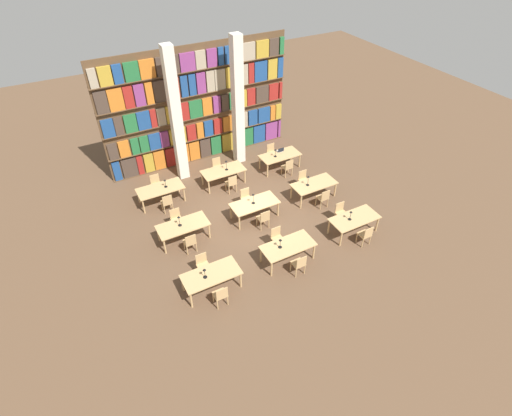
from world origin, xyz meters
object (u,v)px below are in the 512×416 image
(reading_table_8, at_px, (280,156))
(chair_12, at_px, (167,202))
(reading_table_3, at_px, (183,226))
(desk_lamp_1, at_px, (280,242))
(pillar_center, at_px, (238,103))
(reading_table_4, at_px, (255,204))
(chair_4, at_px, (366,235))
(reading_table_2, at_px, (354,219))
(desk_lamp_3, at_px, (179,219))
(chair_11, at_px, (303,180))
(chair_13, at_px, (156,184))
(chair_1, at_px, (203,264))
(chair_9, at_px, (246,198))
(desk_lamp_5, at_px, (308,179))
(chair_17, at_px, (272,152))
(reading_table_0, at_px, (211,276))
(desk_lamp_0, at_px, (205,272))
(reading_table_7, at_px, (223,172))
(chair_2, at_px, (299,264))
(reading_table_1, at_px, (288,247))
(desk_lamp_7, at_px, (226,163))
(chair_3, at_px, (277,238))
(chair_10, at_px, (323,198))
(pillar_left, at_px, (176,117))
(laptop, at_px, (280,151))
(chair_14, at_px, (232,183))
(desk_lamp_2, at_px, (351,214))
(chair_15, at_px, (218,166))
(reading_table_6, at_px, (160,190))
(desk_lamp_4, at_px, (253,197))
(chair_0, at_px, (221,295))
(chair_6, at_px, (190,242))
(reading_table_5, at_px, (314,185))
(chair_8, at_px, (264,218))

(reading_table_8, bearing_deg, chair_12, -173.65)
(reading_table_3, bearing_deg, desk_lamp_1, -46.59)
(pillar_center, distance_m, reading_table_4, 5.03)
(chair_4, bearing_deg, chair_12, 137.58)
(reading_table_2, distance_m, desk_lamp_3, 6.66)
(chair_11, xyz_separation_m, chair_13, (-5.86, 2.80, 0.00))
(chair_1, height_order, chair_9, same)
(desk_lamp_5, relative_size, chair_17, 0.54)
(reading_table_0, bearing_deg, desk_lamp_3, 91.48)
(desk_lamp_0, distance_m, reading_table_7, 6.28)
(desk_lamp_0, distance_m, chair_2, 3.29)
(reading_table_1, xyz_separation_m, desk_lamp_7, (0.13, 5.41, 0.41))
(chair_3, height_order, chair_13, same)
(desk_lamp_1, relative_size, reading_table_8, 0.21)
(chair_10, relative_size, reading_table_7, 0.46)
(desk_lamp_0, xyz_separation_m, chair_17, (6.04, 6.09, -0.51))
(pillar_left, distance_m, chair_17, 5.05)
(desk_lamp_0, bearing_deg, laptop, 42.05)
(reading_table_4, height_order, chair_14, chair_14)
(chair_4, bearing_deg, desk_lamp_7, 115.23)
(desk_lamp_2, distance_m, desk_lamp_3, 6.44)
(desk_lamp_0, height_order, chair_2, desk_lamp_0)
(reading_table_4, xyz_separation_m, chair_15, (-0.08, 3.50, -0.17))
(reading_table_6, height_order, chair_12, chair_12)
(reading_table_1, distance_m, chair_15, 6.20)
(reading_table_0, bearing_deg, desk_lamp_4, 41.63)
(desk_lamp_7, bearing_deg, reading_table_7, 167.04)
(chair_11, relative_size, desk_lamp_7, 1.80)
(chair_15, xyz_separation_m, reading_table_8, (2.87, -0.83, 0.17))
(chair_12, relative_size, chair_17, 1.00)
(chair_2, xyz_separation_m, desk_lamp_2, (2.81, 0.83, 0.52))
(reading_table_2, bearing_deg, chair_2, -165.11)
(chair_14, distance_m, chair_17, 3.19)
(desk_lamp_2, relative_size, chair_9, 0.47)
(chair_4, xyz_separation_m, chair_12, (-5.92, 5.41, 0.00))
(chair_0, height_order, reading_table_3, chair_0)
(pillar_left, height_order, chair_17, pillar_left)
(chair_6, height_order, reading_table_5, chair_6)
(chair_13, bearing_deg, reading_table_3, 90.12)
(desk_lamp_1, distance_m, desk_lamp_3, 3.88)
(desk_lamp_2, bearing_deg, desk_lamp_5, 93.39)
(chair_14, xyz_separation_m, desk_lamp_7, (0.11, 0.71, 0.58))
(chair_2, bearing_deg, reading_table_5, 48.99)
(chair_17, bearing_deg, reading_table_1, 64.79)
(pillar_left, bearing_deg, chair_1, -103.93)
(chair_8, bearing_deg, chair_10, -0.56)
(reading_table_1, relative_size, reading_table_2, 1.00)
(chair_9, bearing_deg, desk_lamp_2, 128.93)
(desk_lamp_1, xyz_separation_m, laptop, (3.37, 5.59, -0.23))
(desk_lamp_2, distance_m, desk_lamp_4, 3.82)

